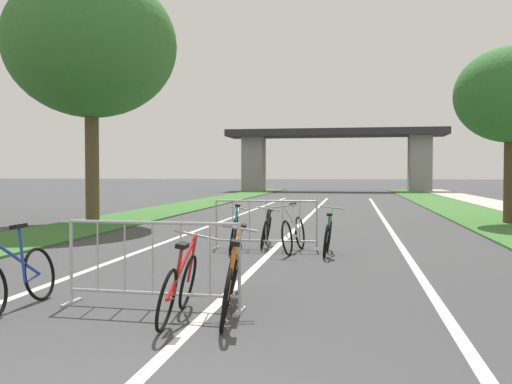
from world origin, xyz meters
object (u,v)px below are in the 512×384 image
(bicycle_red_5, at_px, (179,286))
(bicycle_white_7, at_px, (293,233))
(bicycle_yellow_4, at_px, (233,272))
(bicycle_green_3, at_px, (328,236))
(tree_right_oak_near, at_px, (512,96))
(crowd_barrier_second, at_px, (266,225))
(bicycle_teal_0, at_px, (234,233))
(bicycle_blue_6, at_px, (15,278))
(tree_left_pine_far, at_px, (91,45))
(crowd_barrier_nearest, at_px, (153,265))
(bicycle_black_2, at_px, (267,230))
(bicycle_orange_1, at_px, (229,285))

(bicycle_red_5, height_order, bicycle_white_7, bicycle_white_7)
(bicycle_yellow_4, bearing_deg, bicycle_green_3, -110.11)
(tree_right_oak_near, height_order, bicycle_red_5, tree_right_oak_near)
(crowd_barrier_second, relative_size, bicycle_red_5, 1.35)
(bicycle_teal_0, relative_size, bicycle_white_7, 0.97)
(bicycle_red_5, bearing_deg, bicycle_white_7, 79.00)
(bicycle_teal_0, bearing_deg, bicycle_white_7, -7.66)
(bicycle_blue_6, distance_m, bicycle_white_7, 6.12)
(bicycle_red_5, bearing_deg, bicycle_teal_0, 91.69)
(bicycle_green_3, height_order, bicycle_red_5, bicycle_red_5)
(bicycle_yellow_4, height_order, bicycle_blue_6, bicycle_yellow_4)
(tree_left_pine_far, height_order, bicycle_red_5, tree_left_pine_far)
(crowd_barrier_nearest, bearing_deg, crowd_barrier_second, 84.33)
(tree_right_oak_near, relative_size, bicycle_yellow_4, 3.36)
(tree_right_oak_near, xyz_separation_m, bicycle_blue_6, (-8.85, -12.97, -3.68))
(bicycle_blue_6, bearing_deg, tree_left_pine_far, -68.14)
(crowd_barrier_nearest, distance_m, bicycle_white_7, 5.23)
(tree_left_pine_far, xyz_separation_m, bicycle_green_3, (7.99, -6.16, -5.44))
(tree_left_pine_far, relative_size, crowd_barrier_nearest, 3.68)
(tree_right_oak_near, distance_m, bicycle_teal_0, 11.15)
(tree_right_oak_near, bearing_deg, bicycle_black_2, -136.09)
(bicycle_green_3, bearing_deg, crowd_barrier_nearest, -110.02)
(bicycle_green_3, distance_m, bicycle_red_5, 5.54)
(crowd_barrier_second, xyz_separation_m, bicycle_green_3, (1.33, -0.56, -0.16))
(bicycle_blue_6, relative_size, bicycle_white_7, 0.98)
(bicycle_black_2, height_order, bicycle_green_3, bicycle_green_3)
(bicycle_green_3, relative_size, bicycle_blue_6, 0.94)
(crowd_barrier_second, height_order, bicycle_yellow_4, crowd_barrier_second)
(bicycle_orange_1, relative_size, bicycle_white_7, 1.00)
(bicycle_teal_0, distance_m, bicycle_yellow_4, 4.69)
(bicycle_yellow_4, bearing_deg, bicycle_orange_1, 91.72)
(bicycle_yellow_4, bearing_deg, bicycle_blue_6, 11.67)
(bicycle_black_2, distance_m, bicycle_blue_6, 6.72)
(crowd_barrier_second, xyz_separation_m, bicycle_white_7, (0.62, -0.34, -0.12))
(bicycle_green_3, height_order, bicycle_white_7, bicycle_white_7)
(tree_left_pine_far, distance_m, bicycle_green_3, 11.46)
(tree_left_pine_far, relative_size, bicycle_red_5, 4.97)
(bicycle_black_2, bearing_deg, bicycle_teal_0, 57.17)
(tree_right_oak_near, height_order, crowd_barrier_second, tree_right_oak_near)
(crowd_barrier_second, distance_m, bicycle_orange_1, 5.81)
(crowd_barrier_second, height_order, bicycle_orange_1, crowd_barrier_second)
(tree_left_pine_far, xyz_separation_m, bicycle_orange_1, (7.14, -11.39, -5.42))
(bicycle_orange_1, bearing_deg, bicycle_blue_6, 170.96)
(bicycle_teal_0, bearing_deg, tree_right_oak_near, 36.77)
(bicycle_green_3, bearing_deg, bicycle_white_7, 163.44)
(tree_left_pine_far, relative_size, tree_right_oak_near, 1.46)
(bicycle_teal_0, distance_m, bicycle_green_3, 1.96)
(bicycle_white_7, bearing_deg, bicycle_green_3, 170.85)
(crowd_barrier_second, xyz_separation_m, bicycle_blue_6, (-2.11, -5.81, -0.13))
(bicycle_black_2, height_order, bicycle_white_7, bicycle_white_7)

